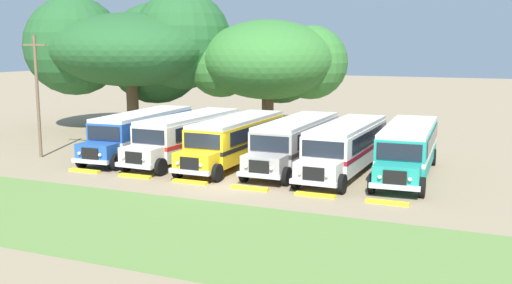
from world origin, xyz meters
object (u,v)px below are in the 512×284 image
(parked_bus_slot_1, at_px, (188,135))
(parked_bus_slot_3, at_px, (296,140))
(parked_bus_slot_5, at_px, (408,147))
(secondary_tree, at_px, (136,48))
(parked_bus_slot_0, at_px, (142,131))
(parked_bus_slot_2, at_px, (236,138))
(broad_shade_tree, at_px, (271,62))
(utility_pole, at_px, (37,93))
(parked_bus_slot_4, at_px, (346,145))

(parked_bus_slot_1, height_order, parked_bus_slot_3, same)
(parked_bus_slot_5, bearing_deg, secondary_tree, -114.44)
(parked_bus_slot_0, distance_m, parked_bus_slot_2, 6.98)
(parked_bus_slot_2, height_order, secondary_tree, secondary_tree)
(parked_bus_slot_2, relative_size, parked_bus_slot_5, 0.99)
(parked_bus_slot_3, bearing_deg, broad_shade_tree, -152.27)
(parked_bus_slot_1, bearing_deg, parked_bus_slot_5, 94.86)
(parked_bus_slot_1, relative_size, secondary_tree, 0.64)
(parked_bus_slot_2, height_order, broad_shade_tree, broad_shade_tree)
(parked_bus_slot_1, relative_size, broad_shade_tree, 0.85)
(parked_bus_slot_5, distance_m, secondary_tree, 26.84)
(parked_bus_slot_0, xyz_separation_m, parked_bus_slot_5, (17.19, 0.76, 0.00))
(parked_bus_slot_5, distance_m, utility_pole, 23.29)
(parked_bus_slot_5, bearing_deg, parked_bus_slot_4, -80.79)
(parked_bus_slot_1, relative_size, parked_bus_slot_2, 1.00)
(parked_bus_slot_4, height_order, secondary_tree, secondary_tree)
(parked_bus_slot_5, xyz_separation_m, utility_pole, (-22.78, -4.12, 2.59))
(parked_bus_slot_3, bearing_deg, utility_pole, -77.05)
(broad_shade_tree, bearing_deg, parked_bus_slot_2, -76.95)
(parked_bus_slot_0, distance_m, secondary_tree, 13.66)
(secondary_tree, bearing_deg, parked_bus_slot_3, -28.27)
(parked_bus_slot_2, distance_m, parked_bus_slot_5, 10.26)
(parked_bus_slot_2, distance_m, utility_pole, 13.21)
(parked_bus_slot_3, bearing_deg, secondary_tree, -118.67)
(parked_bus_slot_1, relative_size, parked_bus_slot_5, 1.00)
(parked_bus_slot_0, relative_size, utility_pole, 1.39)
(parked_bus_slot_1, distance_m, utility_pole, 10.03)
(parked_bus_slot_0, distance_m, parked_bus_slot_5, 17.21)
(parked_bus_slot_2, relative_size, utility_pole, 1.38)
(parked_bus_slot_1, xyz_separation_m, secondary_tree, (-10.88, 10.22, 5.36))
(parked_bus_slot_4, relative_size, parked_bus_slot_5, 0.99)
(parked_bus_slot_4, distance_m, secondary_tree, 24.12)
(parked_bus_slot_4, xyz_separation_m, broad_shade_tree, (-9.95, 13.13, 4.26))
(parked_bus_slot_4, xyz_separation_m, parked_bus_slot_5, (3.36, 0.75, 0.00))
(parked_bus_slot_3, xyz_separation_m, utility_pole, (-16.23, -3.85, 2.59))
(parked_bus_slot_0, height_order, parked_bus_slot_1, same)
(parked_bus_slot_4, xyz_separation_m, secondary_tree, (-21.20, 10.17, 5.36))
(parked_bus_slot_0, height_order, parked_bus_slot_4, same)
(parked_bus_slot_2, distance_m, parked_bus_slot_3, 3.73)
(broad_shade_tree, height_order, secondary_tree, secondary_tree)
(parked_bus_slot_2, distance_m, parked_bus_slot_4, 6.86)
(parked_bus_slot_1, relative_size, utility_pole, 1.39)
(parked_bus_slot_2, bearing_deg, secondary_tree, -126.01)
(parked_bus_slot_2, bearing_deg, broad_shade_tree, -167.09)
(broad_shade_tree, bearing_deg, parked_bus_slot_1, -91.62)
(parked_bus_slot_1, bearing_deg, parked_bus_slot_4, 91.76)
(utility_pole, bearing_deg, parked_bus_slot_0, 30.98)
(parked_bus_slot_5, bearing_deg, parked_bus_slot_2, -88.10)
(parked_bus_slot_3, distance_m, parked_bus_slot_5, 6.55)
(parked_bus_slot_1, height_order, parked_bus_slot_5, same)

